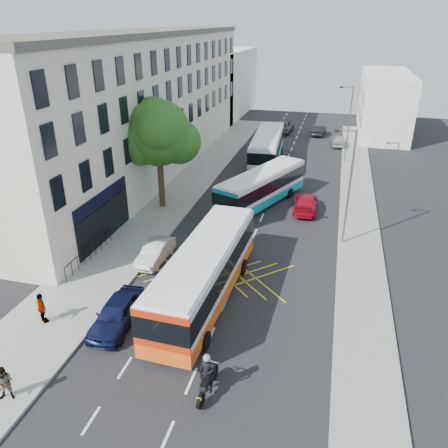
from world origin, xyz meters
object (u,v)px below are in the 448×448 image
Objects in this scene: parked_car_silver at (155,252)px; pedestrian_far at (42,308)px; bus_mid at (262,187)px; motorbike at (207,375)px; distant_car_grey at (282,127)px; distant_car_silver at (339,141)px; distant_car_dark at (319,130)px; lamp_near at (348,182)px; bus_near at (205,272)px; lamp_far at (348,121)px; bus_far at (267,148)px; pedestrian_near at (5,384)px; parked_car_blue at (117,313)px; street_tree at (158,134)px; red_hatchback at (306,203)px.

pedestrian_far is at bearing -109.38° from parked_car_silver.
motorbike is (1.46, -21.18, -0.57)m from bus_mid.
bus_mid is 26.44m from distant_car_grey.
distant_car_dark reaches higher than distant_car_silver.
lamp_near is 0.67× the size of bus_near.
lamp_far is 1.50× the size of distant_car_grey.
bus_far is at bearing 83.59° from parked_car_silver.
bus_mid reaches higher than pedestrian_near.
bus_near is 3.02× the size of distant_car_silver.
parked_car_blue reaches higher than distant_car_dark.
parked_car_blue is (-11.10, -32.24, -3.87)m from lamp_far.
bus_far is 2.27× the size of distant_car_grey.
street_tree is 2.28× the size of parked_car_silver.
parked_car_silver is (-4.42, 3.33, -1.12)m from bus_near.
distant_car_dark is at bearing 1.92° from distant_car_grey.
bus_near is at bearing -69.73° from bus_mid.
parked_car_blue is at bearing -130.89° from pedestrian_far.
bus_far is (-1.45, 11.65, 0.21)m from bus_mid.
bus_mid reaches higher than pedestrian_far.
bus_mid reaches higher than parked_car_blue.
motorbike is at bearing 0.12° from pedestrian_near.
bus_near is 5.65m from parked_car_silver.
lamp_far is at bearing 92.48° from distant_car_silver.
street_tree reaches higher than pedestrian_near.
lamp_near reaches higher than distant_car_grey.
lamp_far reaches higher than bus_near.
street_tree is 21.65m from pedestrian_near.
parked_car_blue reaches higher than distant_car_silver.
lamp_near is at bearing -102.87° from pedestrian_far.
pedestrian_far reaches higher than parked_car_silver.
lamp_near is at bearing -71.48° from distant_car_grey.
motorbike is at bearing -88.66° from bus_far.
bus_near is at bearing -84.73° from distant_car_grey.
bus_far reaches higher than distant_car_grey.
distant_car_dark is at bearing -68.62° from pedestrian_far.
parked_car_silver is 37.78m from distant_car_grey.
distant_car_dark is at bearing 105.42° from bus_mid.
red_hatchback is 1.13× the size of distant_car_dark.
bus_far reaches higher than distant_car_dark.
lamp_near is 13.62m from parked_car_silver.
street_tree reaches higher than bus_mid.
lamp_near is 27.21m from distant_car_silver.
bus_mid is at bearing -7.60° from red_hatchback.
parked_car_silver is at bearing -91.40° from bus_mid.
lamp_far reaches higher than red_hatchback.
red_hatchback is 0.87× the size of distant_car_grey.
bus_far is 2.60× the size of red_hatchback.
bus_near is at bearing 39.88° from pedestrian_near.
street_tree is at bearing 9.84° from red_hatchback.
lamp_near reaches higher than pedestrian_far.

